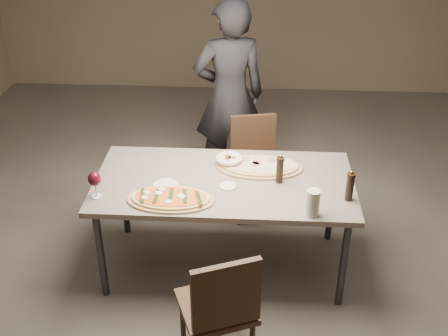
# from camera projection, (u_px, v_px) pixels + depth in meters

# --- Properties ---
(room) EXTENTS (7.00, 7.00, 7.00)m
(room) POSITION_uv_depth(u_px,v_px,m) (224.00, 94.00, 3.57)
(room) COLOR #5D5650
(room) RESTS_ON ground
(dining_table) EXTENTS (1.80, 0.90, 0.75)m
(dining_table) POSITION_uv_depth(u_px,v_px,m) (224.00, 187.00, 3.92)
(dining_table) COLOR gray
(dining_table) RESTS_ON ground
(zucchini_pizza) EXTENTS (0.58, 0.32, 0.05)m
(zucchini_pizza) POSITION_uv_depth(u_px,v_px,m) (171.00, 199.00, 3.67)
(zucchini_pizza) COLOR tan
(zucchini_pizza) RESTS_ON dining_table
(ham_pizza) EXTENTS (0.62, 0.34, 0.04)m
(ham_pizza) POSITION_uv_depth(u_px,v_px,m) (260.00, 166.00, 4.03)
(ham_pizza) COLOR tan
(ham_pizza) RESTS_ON dining_table
(bread_basket) EXTENTS (0.19, 0.19, 0.07)m
(bread_basket) POSITION_uv_depth(u_px,v_px,m) (229.00, 160.00, 4.06)
(bread_basket) COLOR beige
(bread_basket) RESTS_ON dining_table
(oil_dish) EXTENTS (0.12, 0.12, 0.01)m
(oil_dish) POSITION_uv_depth(u_px,v_px,m) (228.00, 186.00, 3.82)
(oil_dish) COLOR white
(oil_dish) RESTS_ON dining_table
(pepper_mill_left) EXTENTS (0.06, 0.06, 0.21)m
(pepper_mill_left) POSITION_uv_depth(u_px,v_px,m) (280.00, 169.00, 3.83)
(pepper_mill_left) COLOR black
(pepper_mill_left) RESTS_ON dining_table
(pepper_mill_right) EXTENTS (0.06, 0.06, 0.22)m
(pepper_mill_right) POSITION_uv_depth(u_px,v_px,m) (350.00, 186.00, 3.64)
(pepper_mill_right) COLOR black
(pepper_mill_right) RESTS_ON dining_table
(carafe) EXTENTS (0.09, 0.09, 0.18)m
(carafe) POSITION_uv_depth(u_px,v_px,m) (313.00, 203.00, 3.49)
(carafe) COLOR silver
(carafe) RESTS_ON dining_table
(wine_glass) EXTENTS (0.09, 0.09, 0.19)m
(wine_glass) POSITION_uv_depth(u_px,v_px,m) (95.00, 180.00, 3.65)
(wine_glass) COLOR silver
(wine_glass) RESTS_ON dining_table
(side_plate) EXTENTS (0.17, 0.17, 0.01)m
(side_plate) POSITION_uv_depth(u_px,v_px,m) (166.00, 185.00, 3.83)
(side_plate) COLOR white
(side_plate) RESTS_ON dining_table
(chair_near) EXTENTS (0.54, 0.54, 0.87)m
(chair_near) POSITION_uv_depth(u_px,v_px,m) (220.00, 305.00, 3.21)
(chair_near) COLOR #3B2718
(chair_near) RESTS_ON ground
(chair_far) EXTENTS (0.46, 0.46, 0.84)m
(chair_far) POSITION_uv_depth(u_px,v_px,m) (254.00, 160.00, 4.70)
(chair_far) COLOR #3B2718
(chair_far) RESTS_ON ground
(diner) EXTENTS (0.71, 0.56, 1.73)m
(diner) POSITION_uv_depth(u_px,v_px,m) (229.00, 96.00, 4.88)
(diner) COLOR black
(diner) RESTS_ON ground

